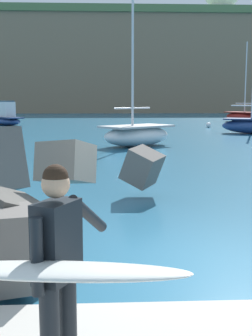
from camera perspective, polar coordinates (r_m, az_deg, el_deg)
name	(u,v)px	position (r m, az deg, el deg)	size (l,w,h in m)	color
ground_plane	(174,264)	(7.14, 5.99, -11.75)	(400.00, 400.00, 0.00)	#235B7A
breakwater_jetty	(179,176)	(9.03, 6.54, -0.94)	(31.54, 7.34, 2.00)	#4C4944
surfer_with_board	(53,268)	(3.43, -9.02, -12.11)	(2.02, 1.54, 1.78)	black
boat_near_centre	(6,118)	(43.94, -14.65, 6.04)	(4.33, 5.31, 2.25)	navy
boat_near_right	(137,135)	(23.83, 1.34, 4.18)	(4.48, 4.16, 7.85)	white
boat_mid_centre	(242,116)	(49.92, 14.21, 6.27)	(3.47, 4.51, 8.17)	maroon
mooring_buoy_inner	(208,125)	(39.44, 10.20, 5.26)	(0.44, 0.44, 0.44)	silver
headland_bluff	(49,66)	(92.29, -9.51, 12.40)	(94.39, 32.28, 17.24)	#847056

